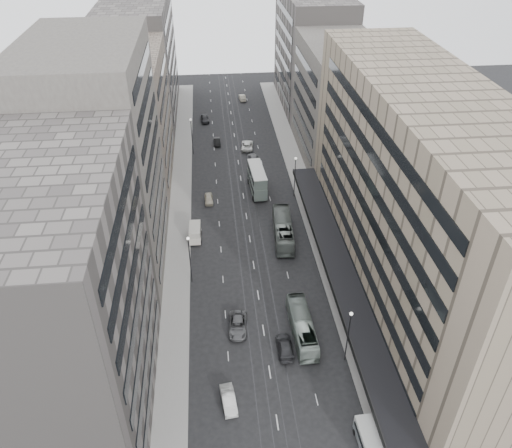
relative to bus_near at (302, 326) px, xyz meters
name	(u,v)px	position (x,y,z in m)	size (l,w,h in m)	color
ground	(264,336)	(-5.00, 0.23, -1.51)	(220.00, 220.00, 0.00)	black
sidewalk_right	(303,189)	(7.00, 37.73, -1.43)	(4.00, 125.00, 0.15)	gray
sidewalk_left	(181,195)	(-17.00, 37.73, -1.43)	(4.00, 125.00, 0.15)	gray
department_store	(418,201)	(16.46, 8.23, 13.44)	(19.20, 60.00, 30.00)	gray
building_right_mid	(339,102)	(16.50, 52.23, 10.49)	(15.00, 28.00, 24.00)	#504C45
building_right_far	(312,51)	(16.50, 82.23, 12.49)	(15.00, 32.00, 28.00)	slate
building_left_a	(62,308)	(-26.50, -7.77, 13.49)	(15.00, 28.00, 30.00)	slate
building_left_b	(100,164)	(-26.50, 19.23, 15.49)	(15.00, 26.00, 34.00)	#504C45
building_left_c	(127,119)	(-26.50, 46.23, 10.99)	(15.00, 28.00, 25.00)	#76695C
building_left_d	(141,60)	(-26.50, 79.23, 12.49)	(15.00, 38.00, 28.00)	slate
lamp_right_near	(349,331)	(4.70, -4.77, 3.70)	(0.44, 0.44, 8.32)	#262628
lamp_right_far	(295,172)	(4.70, 35.23, 3.70)	(0.44, 0.44, 8.32)	#262628
lamp_left_near	(189,254)	(-14.70, 12.23, 3.70)	(0.44, 0.44, 8.32)	#262628
lamp_left_far	(192,132)	(-14.70, 55.23, 3.70)	(0.44, 0.44, 8.32)	#262628
bus_near	(302,326)	(0.00, 0.00, 0.00)	(2.53, 10.82, 3.01)	gray
bus_far	(283,229)	(0.64, 22.02, 0.20)	(2.86, 12.24, 3.41)	slate
double_decker	(257,180)	(-2.16, 37.68, 1.14)	(3.20, 9.12, 4.91)	slate
vw_microbus	(368,438)	(4.20, -16.51, -0.16)	(2.16, 4.53, 2.42)	slate
panel_van	(195,232)	(-14.16, 22.95, -0.05)	(2.17, 4.26, 2.65)	silver
sedan_1	(229,400)	(-10.29, -9.79, -0.79)	(1.51, 4.33, 1.43)	beige
sedan_2	(238,325)	(-8.43, 1.81, -0.77)	(2.44, 5.29, 1.47)	#545456
sedan_3	(285,346)	(-2.65, -2.52, -0.79)	(2.02, 4.97, 1.44)	#27272A
sedan_4	(209,199)	(-11.64, 34.72, -0.84)	(1.57, 3.89, 1.33)	beige
sedan_5	(217,142)	(-9.24, 59.48, -0.84)	(1.42, 4.07, 1.34)	black
sedan_6	(247,145)	(-2.49, 56.78, -0.74)	(2.56, 5.55, 1.54)	silver
sedan_7	(253,158)	(-1.73, 50.23, -0.74)	(2.14, 5.27, 1.53)	#59595B
sedan_8	(205,118)	(-11.83, 73.04, -0.70)	(1.91, 4.76, 1.62)	#28282A
sedan_9	(242,97)	(-1.32, 86.89, -0.76)	(1.58, 4.53, 1.49)	#B3AA94
pedestrian	(377,440)	(5.26, -16.58, -0.46)	(0.65, 0.43, 1.79)	black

